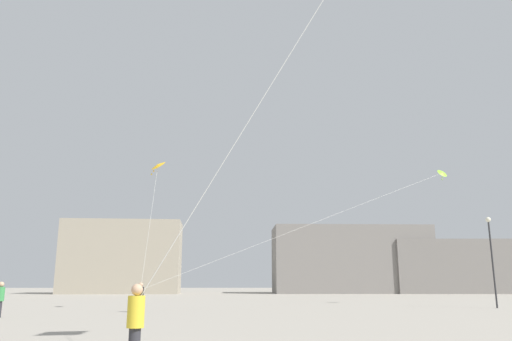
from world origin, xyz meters
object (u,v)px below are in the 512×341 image
(person_in_black, at_px, (140,296))
(building_right_hall, at_px, (458,267))
(kite_amber_diamond, at_px, (158,166))
(person_in_green, at_px, (0,298))
(building_left_hall, at_px, (123,257))
(lamppost_east, at_px, (491,248))
(building_centre_hall, at_px, (350,260))
(person_in_yellow, at_px, (136,320))
(kite_lime_diamond, at_px, (434,176))

(person_in_black, height_order, building_right_hall, building_right_hall)
(kite_amber_diamond, xyz_separation_m, building_right_hall, (41.25, 48.42, -5.37))
(person_in_green, distance_m, building_left_hall, 52.92)
(person_in_black, distance_m, building_left_hall, 49.74)
(building_left_hall, bearing_deg, lamppost_east, -50.53)
(building_centre_hall, distance_m, building_right_hall, 18.06)
(person_in_yellow, relative_size, building_left_hall, 0.09)
(building_left_hall, distance_m, building_centre_hall, 36.04)
(person_in_green, xyz_separation_m, lamppost_east, (29.94, 8.47, 3.11))
(person_in_yellow, xyz_separation_m, building_left_hall, (-16.14, 67.28, 4.58))
(building_left_hall, relative_size, building_centre_hall, 0.74)
(building_left_hall, distance_m, lamppost_east, 56.87)
(person_in_green, relative_size, building_left_hall, 0.10)
(person_in_green, bearing_deg, person_in_black, 122.01)
(building_left_hall, bearing_deg, kite_amber_diamond, -74.45)
(kite_lime_diamond, bearing_deg, person_in_yellow, -123.24)
(kite_lime_diamond, xyz_separation_m, building_left_hall, (-34.10, 39.87, -4.62))
(kite_amber_diamond, height_order, kite_lime_diamond, kite_lime_diamond)
(person_in_green, xyz_separation_m, kite_amber_diamond, (6.55, 6.53, 8.48))
(lamppost_east, bearing_deg, kite_amber_diamond, -175.27)
(kite_lime_diamond, bearing_deg, building_left_hall, 130.54)
(building_centre_hall, relative_size, lamppost_east, 3.91)
(person_in_black, height_order, kite_amber_diamond, kite_amber_diamond)
(person_in_yellow, bearing_deg, person_in_black, 135.53)
(person_in_yellow, bearing_deg, kite_lime_diamond, 91.42)
(person_in_black, relative_size, person_in_green, 0.97)
(building_left_hall, bearing_deg, building_centre_hall, 2.72)
(building_centre_hall, bearing_deg, person_in_green, -118.86)
(person_in_black, relative_size, lamppost_east, 0.28)
(lamppost_east, bearing_deg, building_centre_hall, 90.17)
(person_in_yellow, distance_m, building_right_hall, 79.54)
(person_in_yellow, bearing_deg, person_in_green, 158.33)
(person_in_yellow, xyz_separation_m, lamppost_east, (20.00, 23.39, 3.14))
(building_left_hall, bearing_deg, kite_lime_diamond, -49.46)
(kite_lime_diamond, height_order, lamppost_east, kite_lime_diamond)
(kite_amber_diamond, bearing_deg, building_left_hall, 105.55)
(person_in_yellow, height_order, building_right_hall, building_right_hall)
(person_in_black, xyz_separation_m, building_right_hall, (41.57, 50.54, 3.14))
(kite_amber_diamond, bearing_deg, person_in_yellow, -81.02)
(person_in_green, bearing_deg, kite_amber_diamond, 131.63)
(person_in_green, bearing_deg, building_centre_hall, 147.84)
(person_in_yellow, distance_m, person_in_black, 19.69)
(person_in_yellow, relative_size, person_in_black, 1.00)
(building_centre_hall, bearing_deg, person_in_yellow, -106.06)
(person_in_black, xyz_separation_m, person_in_green, (-6.23, -4.41, 0.02))
(person_in_green, xyz_separation_m, building_left_hall, (-6.20, 52.36, 4.55))
(person_in_yellow, relative_size, kite_lime_diamond, 0.08)
(building_centre_hall, bearing_deg, kite_amber_diamond, -116.07)
(person_in_green, relative_size, kite_amber_diamond, 0.21)
(person_in_yellow, xyz_separation_m, building_centre_hall, (19.86, 68.99, 4.27))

